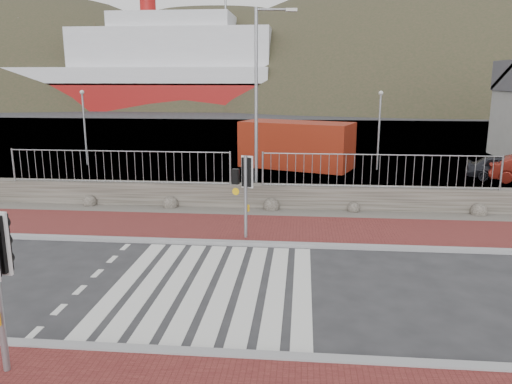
# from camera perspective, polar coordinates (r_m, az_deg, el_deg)

# --- Properties ---
(ground) EXTENTS (220.00, 220.00, 0.00)m
(ground) POSITION_cam_1_polar(r_m,az_deg,el_deg) (11.93, -5.02, -10.69)
(ground) COLOR #28282B
(ground) RESTS_ON ground
(sidewalk_far) EXTENTS (40.00, 3.00, 0.08)m
(sidewalk_far) POSITION_cam_1_polar(r_m,az_deg,el_deg) (16.09, -2.15, -4.18)
(sidewalk_far) COLOR maroon
(sidewalk_far) RESTS_ON ground
(kerb_near) EXTENTS (40.00, 0.25, 0.12)m
(kerb_near) POSITION_cam_1_polar(r_m,az_deg,el_deg) (9.30, -8.50, -17.73)
(kerb_near) COLOR gray
(kerb_near) RESTS_ON ground
(kerb_far) EXTENTS (40.00, 0.25, 0.12)m
(kerb_far) POSITION_cam_1_polar(r_m,az_deg,el_deg) (14.68, -2.92, -5.85)
(kerb_far) COLOR gray
(kerb_far) RESTS_ON ground
(zebra_crossing) EXTENTS (4.62, 5.60, 0.01)m
(zebra_crossing) POSITION_cam_1_polar(r_m,az_deg,el_deg) (11.93, -5.02, -10.66)
(zebra_crossing) COLOR silver
(zebra_crossing) RESTS_ON ground
(gravel_strip) EXTENTS (40.00, 1.50, 0.06)m
(gravel_strip) POSITION_cam_1_polar(r_m,az_deg,el_deg) (18.00, -1.32, -2.35)
(gravel_strip) COLOR #59544C
(gravel_strip) RESTS_ON ground
(stone_wall) EXTENTS (40.00, 0.60, 0.90)m
(stone_wall) POSITION_cam_1_polar(r_m,az_deg,el_deg) (18.67, -1.04, -0.46)
(stone_wall) COLOR #423F36
(stone_wall) RESTS_ON ground
(railing) EXTENTS (18.07, 0.07, 1.22)m
(railing) POSITION_cam_1_polar(r_m,az_deg,el_deg) (18.25, -1.11, 3.62)
(railing) COLOR gray
(railing) RESTS_ON stone_wall
(quay) EXTENTS (120.00, 40.00, 0.50)m
(quay) POSITION_cam_1_polar(r_m,az_deg,el_deg) (38.99, 2.36, 5.88)
(quay) COLOR #4C4C4F
(quay) RESTS_ON ground
(water) EXTENTS (220.00, 50.00, 0.05)m
(water) POSITION_cam_1_polar(r_m,az_deg,el_deg) (73.83, 3.85, 9.19)
(water) COLOR #3F4C54
(water) RESTS_ON ground
(ferry) EXTENTS (50.00, 16.00, 20.00)m
(ferry) POSITION_cam_1_polar(r_m,az_deg,el_deg) (83.06, -13.71, 12.97)
(ferry) COLOR maroon
(ferry) RESTS_ON ground
(hills_backdrop) EXTENTS (254.00, 90.00, 100.00)m
(hills_backdrop) POSITION_cam_1_polar(r_m,az_deg,el_deg) (102.60, 7.83, -2.94)
(hills_backdrop) COLOR #2B311D
(hills_backdrop) RESTS_ON ground
(traffic_signal_far) EXTENTS (0.63, 0.35, 2.56)m
(traffic_signal_far) POSITION_cam_1_polar(r_m,az_deg,el_deg) (14.67, -1.33, 1.45)
(traffic_signal_far) COLOR gray
(traffic_signal_far) RESTS_ON ground
(streetlight) EXTENTS (1.54, 0.30, 7.26)m
(streetlight) POSITION_cam_1_polar(r_m,az_deg,el_deg) (18.94, 0.40, 10.85)
(streetlight) COLOR gray
(streetlight) RESTS_ON ground
(shipping_container) EXTENTS (6.40, 4.34, 2.46)m
(shipping_container) POSITION_cam_1_polar(r_m,az_deg,el_deg) (27.17, 4.64, 5.40)
(shipping_container) COLOR maroon
(shipping_container) RESTS_ON ground
(car_a) EXTENTS (3.75, 2.32, 1.19)m
(car_a) POSITION_cam_1_polar(r_m,az_deg,el_deg) (26.46, 26.60, 2.47)
(car_a) COLOR black
(car_a) RESTS_ON ground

